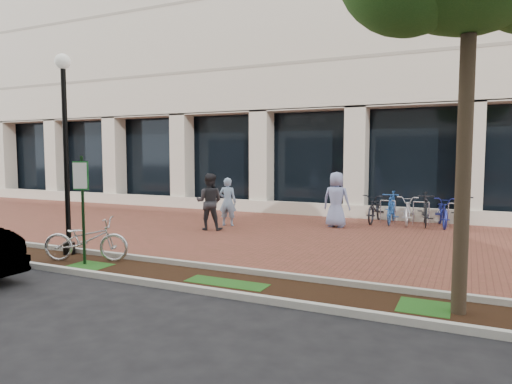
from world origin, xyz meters
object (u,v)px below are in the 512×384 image
at_px(parking_sign, 82,196).
at_px(pedestrian_left, 228,202).
at_px(locked_bicycle, 86,240).
at_px(pedestrian_right, 336,200).
at_px(bike_rack_cluster, 416,210).
at_px(lamppost, 66,143).
at_px(pedestrian_mid, 209,202).

bearing_deg(parking_sign, pedestrian_left, 62.69).
xyz_separation_m(locked_bicycle, pedestrian_left, (0.44, 5.86, 0.32)).
bearing_deg(pedestrian_right, parking_sign, 66.25).
relative_size(parking_sign, bike_rack_cluster, 0.66).
bearing_deg(pedestrian_left, locked_bicycle, 74.51).
relative_size(lamppost, pedestrian_mid, 2.63).
bearing_deg(pedestrian_right, lamppost, 57.53).
distance_m(lamppost, locked_bicycle, 2.38).
xyz_separation_m(parking_sign, lamppost, (-1.10, 0.60, 1.15)).
distance_m(locked_bicycle, pedestrian_right, 8.09).
xyz_separation_m(pedestrian_mid, bike_rack_cluster, (5.88, 3.83, -0.37)).
height_order(lamppost, pedestrian_left, lamppost).
relative_size(parking_sign, pedestrian_mid, 1.32).
height_order(lamppost, locked_bicycle, lamppost).
relative_size(pedestrian_mid, bike_rack_cluster, 0.50).
xyz_separation_m(parking_sign, bike_rack_cluster, (5.99, 8.97, -0.99)).
distance_m(parking_sign, locked_bicycle, 1.07).
height_order(lamppost, pedestrian_right, lamppost).
bearing_deg(locked_bicycle, pedestrian_mid, -27.51).
bearing_deg(pedestrian_mid, locked_bicycle, 69.51).
bearing_deg(bike_rack_cluster, locked_bicycle, -129.02).
xyz_separation_m(pedestrian_mid, pedestrian_right, (3.53, 2.23, 0.02)).
height_order(parking_sign, pedestrian_right, parking_sign).
bearing_deg(pedestrian_right, pedestrian_mid, 34.78).
xyz_separation_m(pedestrian_left, bike_rack_cluster, (5.75, 2.85, -0.28)).
distance_m(parking_sign, pedestrian_mid, 5.18).
height_order(parking_sign, lamppost, lamppost).
xyz_separation_m(pedestrian_right, bike_rack_cluster, (2.35, 1.60, -0.39)).
relative_size(pedestrian_left, pedestrian_right, 0.89).
distance_m(locked_bicycle, pedestrian_mid, 4.91).
relative_size(pedestrian_left, bike_rack_cluster, 0.46).
distance_m(parking_sign, pedestrian_left, 6.17).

